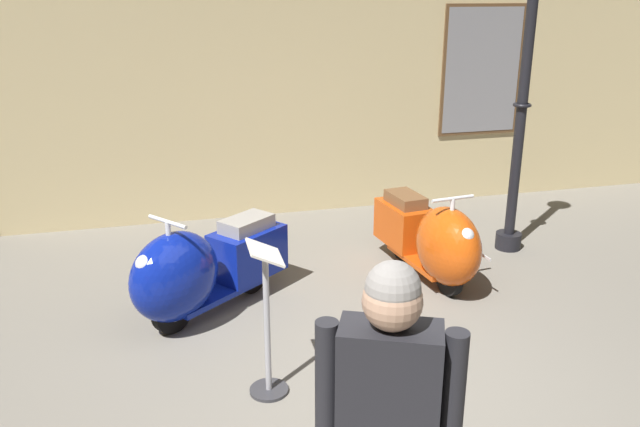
% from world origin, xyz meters
% --- Properties ---
extents(ground_plane, '(60.00, 60.00, 0.00)m').
position_xyz_m(ground_plane, '(0.00, 0.00, 0.00)').
color(ground_plane, slate).
extents(showroom_back_wall, '(18.00, 0.63, 3.51)m').
position_xyz_m(showroom_back_wall, '(-0.12, 4.12, 1.75)').
color(showroom_back_wall, '#CCB784').
rests_on(showroom_back_wall, ground).
extents(scooter_0, '(1.57, 1.36, 1.00)m').
position_xyz_m(scooter_0, '(-1.01, 1.44, 0.45)').
color(scooter_0, black).
rests_on(scooter_0, ground).
extents(scooter_1, '(0.64, 1.62, 0.96)m').
position_xyz_m(scooter_1, '(1.25, 1.62, 0.44)').
color(scooter_1, black).
rests_on(scooter_1, ground).
extents(lamppost, '(0.30, 0.30, 3.06)m').
position_xyz_m(lamppost, '(2.43, 2.21, 1.74)').
color(lamppost, black).
rests_on(lamppost, ground).
extents(info_stanchion, '(0.28, 0.33, 1.14)m').
position_xyz_m(info_stanchion, '(-0.64, 0.19, 0.48)').
color(info_stanchion, '#333338').
rests_on(info_stanchion, ground).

